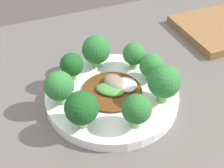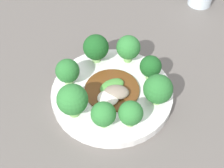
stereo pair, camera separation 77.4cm
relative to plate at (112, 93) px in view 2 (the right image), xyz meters
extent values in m
cube|color=#5B5651|center=(0.04, 0.03, -0.38)|extent=(1.19, 0.80, 0.73)
cylinder|color=white|center=(0.00, 0.00, 0.00)|extent=(0.25, 0.25, 0.02)
cylinder|color=#89B76B|center=(0.00, -0.09, 0.02)|extent=(0.02, 0.02, 0.01)
sphere|color=#286B2D|center=(0.00, -0.09, 0.05)|extent=(0.06, 0.06, 0.06)
cylinder|color=#89B76B|center=(0.08, 0.06, 0.02)|extent=(0.02, 0.02, 0.02)
sphere|color=#19511E|center=(0.08, 0.06, 0.05)|extent=(0.06, 0.06, 0.06)
cylinder|color=#7AAD5B|center=(-0.08, 0.05, 0.02)|extent=(0.02, 0.02, 0.02)
sphere|color=#2D7533|center=(-0.08, 0.05, 0.05)|extent=(0.06, 0.06, 0.06)
cylinder|color=#89B76B|center=(-0.07, -0.05, 0.02)|extent=(0.02, 0.02, 0.02)
sphere|color=#2D7533|center=(-0.07, -0.05, 0.04)|extent=(0.05, 0.05, 0.05)
cylinder|color=#7AAD5B|center=(-0.08, -0.01, 0.02)|extent=(0.02, 0.02, 0.01)
sphere|color=#2D7533|center=(-0.08, -0.01, 0.04)|extent=(0.05, 0.05, 0.05)
cylinder|color=#7AAD5B|center=(0.06, -0.07, 0.02)|extent=(0.02, 0.02, 0.02)
sphere|color=#19511E|center=(0.06, -0.07, 0.04)|extent=(0.05, 0.05, 0.05)
cylinder|color=#7AAD5B|center=(0.10, -0.01, 0.02)|extent=(0.02, 0.02, 0.02)
sphere|color=#2D7533|center=(0.10, -0.01, 0.05)|extent=(0.05, 0.05, 0.05)
cylinder|color=#89B76B|center=(0.00, 0.09, 0.02)|extent=(0.02, 0.02, 0.02)
sphere|color=#286B2D|center=(0.00, 0.09, 0.05)|extent=(0.05, 0.05, 0.05)
cylinder|color=#5B3314|center=(0.00, 0.00, 0.01)|extent=(0.11, 0.11, 0.00)
ellipsoid|color=gray|center=(-0.01, -0.01, 0.02)|extent=(0.05, 0.06, 0.02)
ellipsoid|color=silver|center=(-0.03, 0.00, 0.02)|extent=(0.05, 0.05, 0.02)
ellipsoid|color=#4C933D|center=(0.00, 0.00, 0.02)|extent=(0.06, 0.06, 0.01)
camera|label=1|loc=(0.17, 0.40, 0.40)|focal=50.00mm
camera|label=2|loc=(-0.40, -0.11, 0.50)|focal=50.00mm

